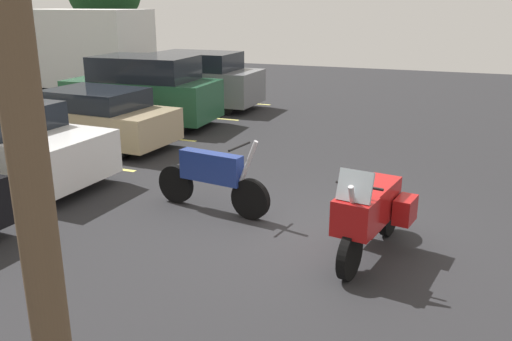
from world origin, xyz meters
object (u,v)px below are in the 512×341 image
(car_tan, at_px, (86,118))
(motorcycle_second, at_px, (212,178))
(motorcycle_touring, at_px, (370,212))
(box_truck, at_px, (71,50))
(car_green, at_px, (143,91))
(car_grey, at_px, (195,80))

(car_tan, bearing_deg, motorcycle_second, -120.52)
(motorcycle_touring, height_order, box_truck, box_truck)
(car_tan, distance_m, car_green, 2.55)
(car_tan, relative_size, box_truck, 0.74)
(motorcycle_touring, bearing_deg, motorcycle_second, 73.84)
(car_tan, xyz_separation_m, box_truck, (6.38, 5.63, 0.95))
(car_green, bearing_deg, car_tan, 179.27)
(motorcycle_touring, xyz_separation_m, car_grey, (9.13, 7.48, 0.24))
(car_green, height_order, car_grey, car_green)
(motorcycle_touring, bearing_deg, box_truck, 52.84)
(car_tan, height_order, car_green, car_green)
(car_grey, distance_m, box_truck, 5.89)
(car_green, bearing_deg, motorcycle_touring, -129.26)
(car_green, bearing_deg, box_truck, 55.84)
(motorcycle_touring, relative_size, box_truck, 0.34)
(car_grey, xyz_separation_m, box_truck, (0.91, 5.77, 0.73))
(car_green, relative_size, car_grey, 0.98)
(motorcycle_second, height_order, box_truck, box_truck)
(car_grey, bearing_deg, car_tan, 178.58)
(motorcycle_second, height_order, car_green, car_green)
(car_grey, bearing_deg, box_truck, 81.01)
(box_truck, bearing_deg, motorcycle_second, -131.41)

